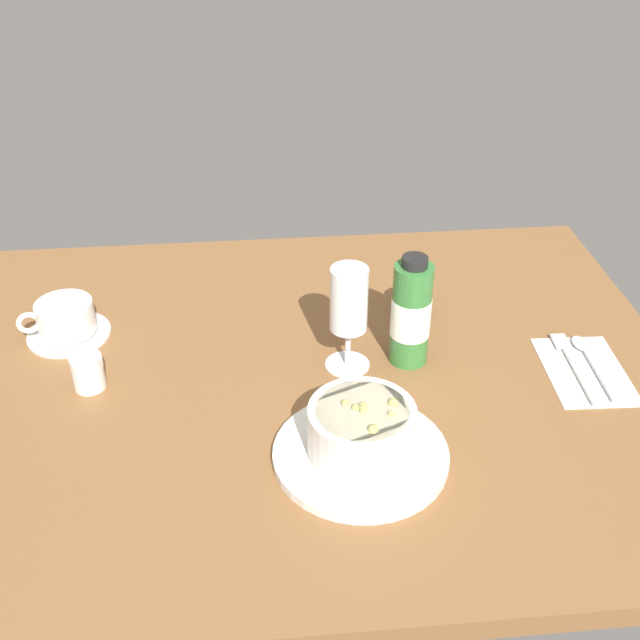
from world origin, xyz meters
TOP-DOWN VIEW (x-y plane):
  - ground_plane at (0.00, 0.00)cm, footprint 110.00×84.00cm
  - porridge_bowl at (6.28, -17.75)cm, footprint 21.85×21.85cm
  - cutlery_setting at (40.80, -2.66)cm, footprint 11.88×17.14cm
  - coffee_cup at (-34.40, 13.22)cm, footprint 13.15×12.49cm
  - creamer_jug at (-29.11, 0.30)cm, footprint 5.30×4.35cm
  - wine_glass at (7.07, 1.59)cm, footprint 6.45×6.45cm
  - jam_jar at (19.10, 13.98)cm, footprint 5.09×5.09cm
  - sauce_bottle_green at (16.01, 2.21)cm, footprint 5.67×5.67cm

SIDE VIEW (x-z plane):
  - ground_plane at x=0.00cm, z-range -3.00..0.00cm
  - cutlery_setting at x=40.80cm, z-range -0.18..0.72cm
  - creamer_jug at x=-29.11cm, z-range -0.18..5.51cm
  - jam_jar at x=19.10cm, z-range 0.03..5.48cm
  - coffee_cup at x=-34.40cm, z-range -0.09..5.64cm
  - porridge_bowl at x=6.28cm, z-range -0.64..7.86cm
  - sauce_bottle_green at x=16.01cm, z-range -0.56..16.37cm
  - wine_glass at x=7.07cm, z-range 2.32..18.25cm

